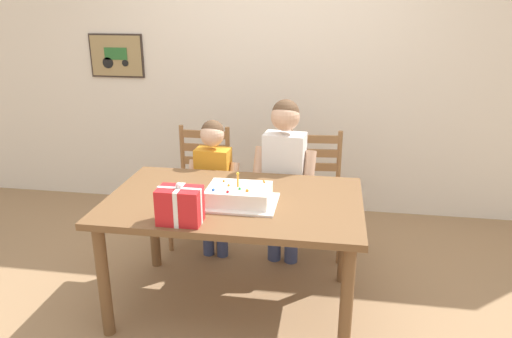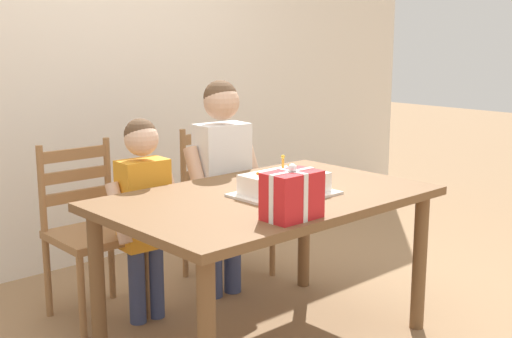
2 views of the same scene
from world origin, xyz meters
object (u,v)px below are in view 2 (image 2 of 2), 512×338
object	(u,v)px
gift_box_red_large	(292,195)
child_older	(222,167)
birthday_cake	(284,185)
dining_table	(267,213)
child_younger	(144,200)
chair_right	(224,202)
chair_left	(91,230)

from	to	relation	value
gift_box_red_large	child_older	world-z (taller)	child_older
birthday_cake	gift_box_red_large	distance (m)	0.40
dining_table	child_younger	world-z (taller)	child_younger
dining_table	chair_right	world-z (taller)	chair_right
birthday_cake	child_younger	distance (m)	0.77
gift_box_red_large	chair_right	world-z (taller)	gift_box_red_large
birthday_cake	child_younger	bearing A→B (deg)	115.62
birthday_cake	dining_table	bearing A→B (deg)	123.47
dining_table	child_younger	size ratio (longest dim) A/B	1.43
dining_table	gift_box_red_large	distance (m)	0.47
dining_table	chair_right	bearing A→B (deg)	62.45
dining_table	chair_left	xyz separation A→B (m)	(-0.45, 0.86, -0.18)
dining_table	birthday_cake	distance (m)	0.16
child_older	child_younger	distance (m)	0.53
birthday_cake	chair_left	xyz separation A→B (m)	(-0.50, 0.93, -0.32)
chair_left	child_younger	bearing A→B (deg)	-55.42
chair_left	child_younger	size ratio (longest dim) A/B	0.86
dining_table	child_older	bearing A→B (deg)	68.79
birthday_cake	child_older	bearing A→B (deg)	74.23
chair_left	child_older	distance (m)	0.78
chair_left	child_older	world-z (taller)	child_older
gift_box_red_large	child_older	size ratio (longest dim) A/B	0.19
child_older	child_younger	bearing A→B (deg)	179.96
birthday_cake	chair_left	size ratio (longest dim) A/B	0.48
chair_left	gift_box_red_large	bearing A→B (deg)	-79.02
gift_box_red_large	chair_left	size ratio (longest dim) A/B	0.26
gift_box_red_large	child_older	distance (m)	1.08
dining_table	child_older	size ratio (longest dim) A/B	1.24
birthday_cake	gift_box_red_large	size ratio (longest dim) A/B	1.87
dining_table	birthday_cake	bearing A→B (deg)	-56.53
child_older	chair_right	bearing A→B (deg)	49.48
gift_box_red_large	child_younger	xyz separation A→B (m)	(-0.07, 0.98, -0.19)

